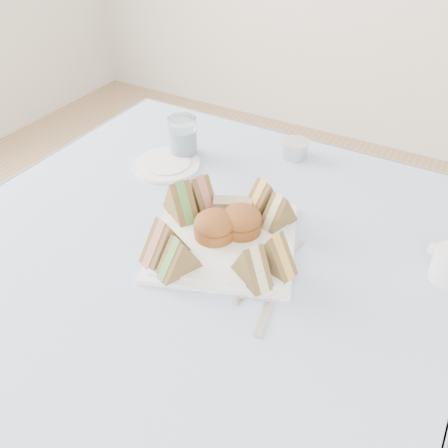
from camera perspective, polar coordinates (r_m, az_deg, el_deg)
The scene contains 20 objects.
floor at distance 1.58m, azimuth -2.02°, elevation -23.22°, with size 4.00×4.00×0.00m, color #9E7751.
table at distance 1.27m, azimuth -2.40°, elevation -15.09°, with size 0.90×0.90×0.74m, color brown.
tablecloth at distance 1.00m, azimuth -2.94°, elevation -2.06°, with size 1.02×1.02×0.01m, color silver.
serving_plate at distance 0.99m, azimuth -0.00°, elevation -2.02°, with size 0.28×0.28×0.01m, color white.
sandwich_fl_a at distance 0.93m, azimuth -6.86°, elevation -1.70°, with size 0.09×0.04×0.08m, color brown, non-canonical shape.
sandwich_fl_b at distance 0.89m, azimuth -5.23°, elevation -3.54°, with size 0.08×0.04×0.07m, color brown, non-canonical shape.
sandwich_fr_a at distance 0.90m, azimuth 5.73°, elevation -3.12°, with size 0.09×0.04×0.08m, color brown, non-canonical shape.
sandwich_fr_b at distance 0.88m, azimuth 3.28°, elevation -4.40°, with size 0.09×0.04×0.08m, color brown, non-canonical shape.
sandwich_bl_a at distance 1.03m, azimuth -5.02°, elevation 2.94°, with size 0.09×0.04×0.08m, color brown, non-canonical shape.
sandwich_bl_b at distance 1.05m, azimuth -2.73°, elevation 3.72°, with size 0.09×0.04×0.08m, color brown, non-canonical shape.
sandwich_br_a at distance 1.01m, azimuth 6.30°, elevation 1.67°, with size 0.08×0.04×0.07m, color brown, non-canonical shape.
sandwich_br_b at distance 1.03m, azimuth 4.52°, elevation 3.14°, with size 0.09×0.04×0.08m, color brown, non-canonical shape.
scone_left at distance 0.97m, azimuth -1.10°, elevation -0.21°, with size 0.08×0.08×0.05m, color #9C5522.
scone_right at distance 0.99m, azimuth 1.97°, elevation 0.40°, with size 0.08×0.08×0.06m, color #9C5522.
pastry_slice at distance 1.04m, azimuth 0.99°, elevation 1.93°, with size 0.08×0.03×0.04m, color tan.
side_plate at distance 1.24m, azimuth -6.58°, elevation 6.73°, with size 0.16×0.16×0.01m, color white.
water_glass at distance 1.26m, azimuth -4.73°, elevation 9.89°, with size 0.07×0.07×0.10m, color white.
tea_strainer at distance 1.28m, azimuth 8.16°, elevation 8.37°, with size 0.07×0.07×0.04m, color #BDBDBD.
knife at distance 0.89m, azimuth 5.66°, elevation -8.01°, with size 0.02×0.20×0.00m, color #BDBDBD.
fork at distance 0.92m, azimuth 4.84°, elevation -5.84°, with size 0.01×0.19×0.00m, color #BDBDBD.
Camera 1 is at (0.43, -0.64, 1.38)m, focal length 40.00 mm.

